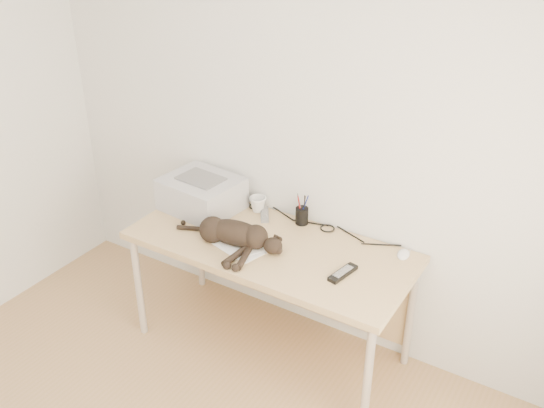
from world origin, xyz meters
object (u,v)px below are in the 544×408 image
Objects in this scene: desk at (278,257)px; pen_cup at (302,215)px; printer at (202,193)px; cat at (232,234)px; mouse at (404,252)px; mug at (258,204)px.

desk is 8.33× the size of pen_cup.
printer reaches higher than cat.
printer reaches higher than mouse.
cat is at bearing -118.14° from pen_cup.
mug is at bearing 93.68° from cat.
cat is (-0.17, -0.20, 0.20)m from desk.
mug is (-0.08, 0.39, -0.02)m from cat.
mug is at bearing -178.09° from pen_cup.
pen_cup is at bearing 1.91° from mug.
desk is 0.33m from cat.
printer is 0.35m from mug.
pen_cup is at bearing 53.45° from cat.
printer is 0.47m from cat.
desk is 14.43× the size of mouse.
pen_cup is (0.30, 0.01, 0.01)m from mug.
mug is at bearing 143.14° from desk.
mouse is at bearing 6.67° from printer.
cat is 0.46m from pen_cup.
cat reaches higher than mouse.
desk is at bearing -101.28° from pen_cup.
desk is at bearing -173.05° from mouse.
printer reaches higher than pen_cup.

